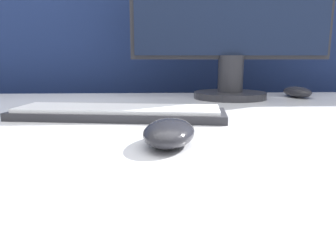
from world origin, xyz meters
name	(u,v)px	position (x,y,z in m)	size (l,w,h in m)	color
partition_panel	(144,95)	(0.00, 0.67, 0.68)	(5.00, 0.03, 1.37)	navy
computer_mouse_near	(169,133)	(0.06, -0.19, 0.73)	(0.10, 0.14, 0.04)	#232328
keyboard	(118,113)	(-0.03, 0.04, 0.72)	(0.46, 0.19, 0.02)	#28282D
computer_mouse_far	(297,92)	(0.51, 0.39, 0.72)	(0.09, 0.13, 0.04)	#232328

